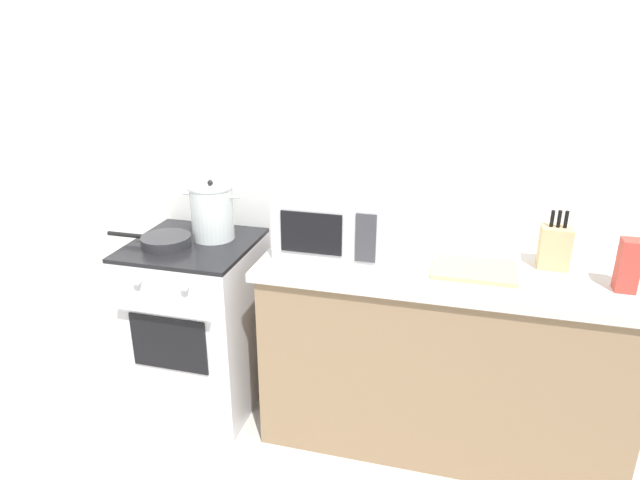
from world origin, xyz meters
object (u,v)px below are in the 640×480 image
object	(u,v)px
knife_block	(555,247)
cutting_board	(474,270)
microwave	(334,221)
stock_pot	(212,212)
frying_pan	(165,241)
pasta_box	(628,266)
stove	(199,324)

from	to	relation	value
knife_block	cutting_board	bearing A→B (deg)	-157.38
microwave	stock_pot	bearing A→B (deg)	178.96
stock_pot	cutting_board	world-z (taller)	stock_pot
frying_pan	pasta_box	xyz separation A→B (m)	(2.06, 0.04, 0.08)
stock_pot	pasta_box	xyz separation A→B (m)	(1.87, -0.12, -0.03)
stock_pot	knife_block	world-z (taller)	stock_pot
frying_pan	cutting_board	size ratio (longest dim) A/B	1.22
stock_pot	knife_block	distance (m)	1.61
stove	pasta_box	world-z (taller)	pasta_box
stock_pot	microwave	xyz separation A→B (m)	(0.63, -0.01, 0.01)
microwave	cutting_board	size ratio (longest dim) A/B	1.39
pasta_box	cutting_board	bearing A→B (deg)	177.10
stove	microwave	size ratio (longest dim) A/B	1.84
stock_pot	pasta_box	world-z (taller)	stock_pot
stove	knife_block	xyz separation A→B (m)	(1.69, 0.14, 0.56)
frying_pan	microwave	xyz separation A→B (m)	(0.81, 0.15, 0.12)
frying_pan	knife_block	distance (m)	1.81
microwave	knife_block	size ratio (longest dim) A/B	1.88
cutting_board	stove	bearing A→B (deg)	-179.95
microwave	knife_block	distance (m)	0.99
cutting_board	microwave	bearing A→B (deg)	173.15
cutting_board	frying_pan	bearing A→B (deg)	-177.31
cutting_board	pasta_box	distance (m)	0.60
stove	knife_block	bearing A→B (deg)	4.76
microwave	pasta_box	bearing A→B (deg)	-4.97
frying_pan	cutting_board	distance (m)	1.46
stove	stock_pot	bearing A→B (deg)	48.31
knife_block	pasta_box	size ratio (longest dim) A/B	1.21
cutting_board	stock_pot	bearing A→B (deg)	176.00
stock_pot	knife_block	xyz separation A→B (m)	(1.61, 0.05, -0.04)
stock_pot	frying_pan	world-z (taller)	stock_pot
knife_block	pasta_box	world-z (taller)	knife_block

